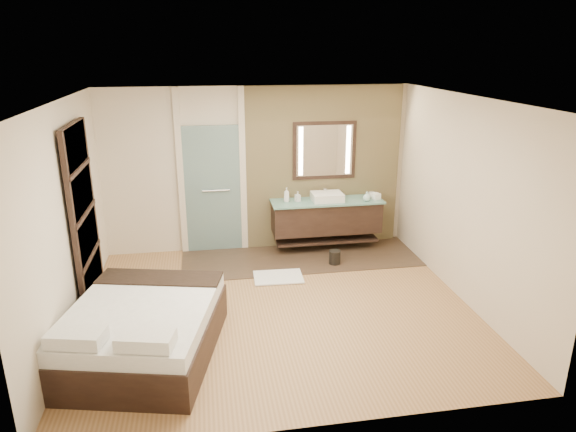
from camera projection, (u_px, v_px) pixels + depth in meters
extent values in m
plane|color=#93653D|center=(279.00, 308.00, 6.77)|extent=(5.00, 5.00, 0.00)
cube|color=#392C1F|center=(300.00, 258.00, 8.36)|extent=(3.80, 1.30, 0.01)
cube|color=tan|center=(323.00, 168.00, 8.59)|extent=(2.60, 0.08, 2.70)
cube|color=black|center=(326.00, 217.00, 8.56)|extent=(1.80, 0.50, 0.50)
cube|color=black|center=(326.00, 239.00, 8.68)|extent=(1.71, 0.45, 0.04)
cube|color=#7FC2B4|center=(327.00, 201.00, 8.45)|extent=(1.85, 0.55, 0.03)
cube|color=white|center=(327.00, 197.00, 8.43)|extent=(0.50, 0.38, 0.13)
cylinder|color=silver|center=(324.00, 192.00, 8.60)|extent=(0.03, 0.03, 0.18)
cylinder|color=silver|center=(325.00, 188.00, 8.54)|extent=(0.02, 0.10, 0.02)
cube|color=black|center=(324.00, 150.00, 8.44)|extent=(1.06, 0.03, 0.96)
cube|color=white|center=(325.00, 151.00, 8.43)|extent=(0.94, 0.01, 0.84)
cube|color=#FFE6BF|center=(301.00, 151.00, 8.36)|extent=(0.07, 0.01, 0.80)
cube|color=#FFE6BF|center=(348.00, 150.00, 8.49)|extent=(0.07, 0.01, 0.80)
cube|color=#9EC9C7|center=(213.00, 190.00, 8.38)|extent=(0.90, 0.05, 2.10)
cylinder|color=silver|center=(216.00, 191.00, 8.34)|extent=(0.45, 0.03, 0.03)
cube|color=beige|center=(180.00, 173.00, 8.21)|extent=(0.10, 0.08, 2.70)
cube|color=beige|center=(243.00, 171.00, 8.37)|extent=(0.10, 0.08, 2.70)
cube|color=black|center=(84.00, 217.00, 6.57)|extent=(0.06, 1.20, 2.40)
cube|color=beige|center=(93.00, 276.00, 6.83)|extent=(0.02, 1.06, 0.52)
cube|color=beige|center=(88.00, 235.00, 6.65)|extent=(0.02, 1.06, 0.52)
cube|color=beige|center=(82.00, 191.00, 6.46)|extent=(0.02, 1.06, 0.52)
cube|color=beige|center=(76.00, 145.00, 6.27)|extent=(0.02, 1.06, 0.52)
cube|color=black|center=(143.00, 337.00, 5.69)|extent=(1.94, 2.22, 0.42)
cube|color=silver|center=(140.00, 314.00, 5.60)|extent=(1.88, 2.17, 0.17)
cube|color=black|center=(160.00, 278.00, 6.25)|extent=(1.55, 0.77, 0.04)
cube|color=silver|center=(76.00, 337.00, 4.84)|extent=(0.58, 0.40, 0.13)
cube|color=silver|center=(146.00, 340.00, 4.80)|extent=(0.58, 0.40, 0.13)
cube|color=white|center=(278.00, 277.00, 7.63)|extent=(0.74, 0.53, 0.02)
cylinder|color=black|center=(335.00, 257.00, 8.09)|extent=(0.19, 0.19, 0.23)
cube|color=white|center=(376.00, 196.00, 8.51)|extent=(0.15, 0.15, 0.10)
imported|color=white|center=(287.00, 195.00, 8.35)|extent=(0.12, 0.12, 0.24)
imported|color=#B2B2B2|center=(298.00, 196.00, 8.37)|extent=(0.10, 0.10, 0.17)
imported|color=silver|center=(367.00, 196.00, 8.41)|extent=(0.13, 0.13, 0.16)
imported|color=white|center=(372.00, 195.00, 8.55)|extent=(0.17, 0.17, 0.10)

